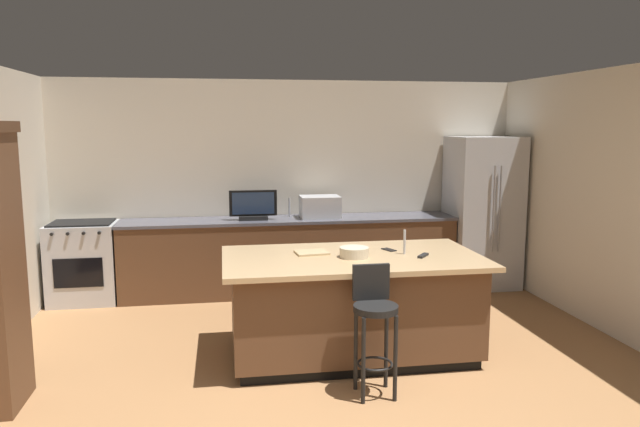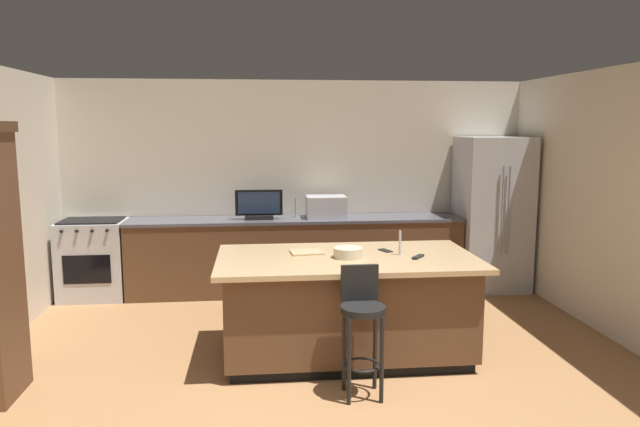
{
  "view_description": "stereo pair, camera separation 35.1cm",
  "coord_description": "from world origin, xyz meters",
  "px_view_note": "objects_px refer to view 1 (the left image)",
  "views": [
    {
      "loc": [
        -0.84,
        -3.1,
        2.05
      ],
      "look_at": [
        0.13,
        2.76,
        1.16
      ],
      "focal_mm": 33.31,
      "sensor_mm": 36.0,
      "label": 1
    },
    {
      "loc": [
        -0.49,
        -3.14,
        2.05
      ],
      "look_at": [
        0.13,
        2.76,
        1.16
      ],
      "focal_mm": 33.31,
      "sensor_mm": 36.0,
      "label": 2
    }
  ],
  "objects_px": {
    "tv_monitor": "(253,206)",
    "microwave": "(320,207)",
    "refrigerator": "(482,212)",
    "bar_stool_center": "(374,318)",
    "kitchen_island": "(352,305)",
    "cell_phone": "(389,250)",
    "cutting_board": "(312,253)",
    "tv_remote": "(423,256)",
    "range_oven": "(84,262)",
    "fruit_bowl": "(354,252)"
  },
  "relations": [
    {
      "from": "tv_remote",
      "to": "cutting_board",
      "type": "distance_m",
      "value": 0.98
    },
    {
      "from": "microwave",
      "to": "cell_phone",
      "type": "relative_size",
      "value": 3.2
    },
    {
      "from": "fruit_bowl",
      "to": "tv_remote",
      "type": "xyz_separation_m",
      "value": [
        0.6,
        -0.07,
        -0.03
      ]
    },
    {
      "from": "kitchen_island",
      "to": "range_oven",
      "type": "xyz_separation_m",
      "value": [
        -2.73,
        2.11,
        0.01
      ]
    },
    {
      "from": "bar_stool_center",
      "to": "cutting_board",
      "type": "distance_m",
      "value": 1.05
    },
    {
      "from": "refrigerator",
      "to": "fruit_bowl",
      "type": "bearing_deg",
      "value": -135.56
    },
    {
      "from": "refrigerator",
      "to": "microwave",
      "type": "height_order",
      "value": "refrigerator"
    },
    {
      "from": "microwave",
      "to": "bar_stool_center",
      "type": "bearing_deg",
      "value": -91.17
    },
    {
      "from": "fruit_bowl",
      "to": "tv_remote",
      "type": "height_order",
      "value": "fruit_bowl"
    },
    {
      "from": "refrigerator",
      "to": "kitchen_island",
      "type": "bearing_deg",
      "value": -136.4
    },
    {
      "from": "kitchen_island",
      "to": "tv_monitor",
      "type": "bearing_deg",
      "value": 110.2
    },
    {
      "from": "kitchen_island",
      "to": "tv_monitor",
      "type": "xyz_separation_m",
      "value": [
        -0.76,
        2.06,
        0.63
      ]
    },
    {
      "from": "range_oven",
      "to": "bar_stool_center",
      "type": "height_order",
      "value": "bar_stool_center"
    },
    {
      "from": "cutting_board",
      "to": "bar_stool_center",
      "type": "bearing_deg",
      "value": -70.16
    },
    {
      "from": "bar_stool_center",
      "to": "fruit_bowl",
      "type": "bearing_deg",
      "value": 89.32
    },
    {
      "from": "refrigerator",
      "to": "tv_remote",
      "type": "xyz_separation_m",
      "value": [
        -1.54,
        -2.18,
        -0.03
      ]
    },
    {
      "from": "tv_monitor",
      "to": "cell_phone",
      "type": "bearing_deg",
      "value": -58.71
    },
    {
      "from": "tv_monitor",
      "to": "microwave",
      "type": "bearing_deg",
      "value": 3.63
    },
    {
      "from": "range_oven",
      "to": "tv_monitor",
      "type": "distance_m",
      "value": 2.06
    },
    {
      "from": "range_oven",
      "to": "cutting_board",
      "type": "relative_size",
      "value": 3.32
    },
    {
      "from": "kitchen_island",
      "to": "bar_stool_center",
      "type": "bearing_deg",
      "value": -90.02
    },
    {
      "from": "microwave",
      "to": "cutting_board",
      "type": "distance_m",
      "value": 2.0
    },
    {
      "from": "refrigerator",
      "to": "cell_phone",
      "type": "height_order",
      "value": "refrigerator"
    },
    {
      "from": "bar_stool_center",
      "to": "cutting_board",
      "type": "relative_size",
      "value": 3.48
    },
    {
      "from": "kitchen_island",
      "to": "microwave",
      "type": "distance_m",
      "value": 2.19
    },
    {
      "from": "microwave",
      "to": "cell_phone",
      "type": "distance_m",
      "value": 1.96
    },
    {
      "from": "cutting_board",
      "to": "tv_monitor",
      "type": "bearing_deg",
      "value": 102.39
    },
    {
      "from": "range_oven",
      "to": "refrigerator",
      "type": "bearing_deg",
      "value": -0.78
    },
    {
      "from": "refrigerator",
      "to": "tv_monitor",
      "type": "height_order",
      "value": "refrigerator"
    },
    {
      "from": "tv_monitor",
      "to": "cutting_board",
      "type": "xyz_separation_m",
      "value": [
        0.42,
        -1.91,
        -0.17
      ]
    },
    {
      "from": "refrigerator",
      "to": "fruit_bowl",
      "type": "relative_size",
      "value": 7.51
    },
    {
      "from": "kitchen_island",
      "to": "bar_stool_center",
      "type": "height_order",
      "value": "bar_stool_center"
    },
    {
      "from": "refrigerator",
      "to": "cutting_board",
      "type": "xyz_separation_m",
      "value": [
        -2.49,
        -1.89,
        -0.03
      ]
    },
    {
      "from": "microwave",
      "to": "bar_stool_center",
      "type": "height_order",
      "value": "microwave"
    },
    {
      "from": "kitchen_island",
      "to": "tv_monitor",
      "type": "height_order",
      "value": "tv_monitor"
    },
    {
      "from": "kitchen_island",
      "to": "cell_phone",
      "type": "relative_size",
      "value": 15.11
    },
    {
      "from": "bar_stool_center",
      "to": "fruit_bowl",
      "type": "xyz_separation_m",
      "value": [
        0.0,
        0.73,
        0.36
      ]
    },
    {
      "from": "range_oven",
      "to": "cell_phone",
      "type": "bearing_deg",
      "value": -31.81
    },
    {
      "from": "refrigerator",
      "to": "range_oven",
      "type": "bearing_deg",
      "value": 179.22
    },
    {
      "from": "microwave",
      "to": "fruit_bowl",
      "type": "distance_m",
      "value": 2.17
    },
    {
      "from": "kitchen_island",
      "to": "range_oven",
      "type": "height_order",
      "value": "range_oven"
    },
    {
      "from": "refrigerator",
      "to": "microwave",
      "type": "xyz_separation_m",
      "value": [
        -2.09,
        0.07,
        0.11
      ]
    },
    {
      "from": "fruit_bowl",
      "to": "cell_phone",
      "type": "relative_size",
      "value": 1.69
    },
    {
      "from": "cell_phone",
      "to": "tv_remote",
      "type": "bearing_deg",
      "value": -77.47
    },
    {
      "from": "tv_remote",
      "to": "cell_phone",
      "type": "bearing_deg",
      "value": 163.81
    },
    {
      "from": "microwave",
      "to": "tv_remote",
      "type": "height_order",
      "value": "microwave"
    },
    {
      "from": "refrigerator",
      "to": "range_oven",
      "type": "relative_size",
      "value": 2.01
    },
    {
      "from": "fruit_bowl",
      "to": "bar_stool_center",
      "type": "bearing_deg",
      "value": -90.21
    },
    {
      "from": "microwave",
      "to": "bar_stool_center",
      "type": "distance_m",
      "value": 2.93
    },
    {
      "from": "refrigerator",
      "to": "bar_stool_center",
      "type": "bearing_deg",
      "value": -127.18
    }
  ]
}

